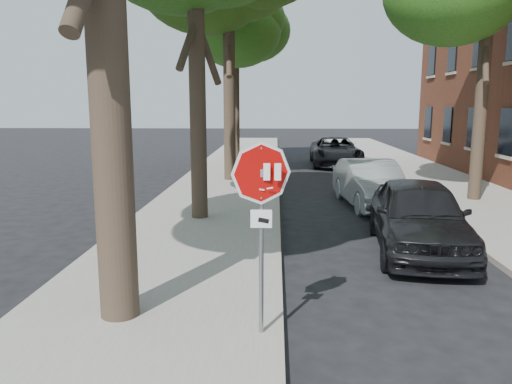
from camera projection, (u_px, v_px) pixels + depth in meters
The scene contains 10 objects.
ground at pixel (312, 341), 6.80m from camera, with size 120.00×120.00×0.00m, color black.
sidewalk_left at pixel (223, 189), 18.70m from camera, with size 4.00×55.00×0.12m, color gray.
sidewalk_right at pixel (452, 190), 18.36m from camera, with size 4.00×55.00×0.12m, color gray.
curb_left at pixel (277, 189), 18.61m from camera, with size 0.12×55.00×0.13m, color #9E9384.
curb_right at pixel (396, 190), 18.44m from camera, with size 0.12×55.00×0.13m, color #9E9384.
stop_sign at pixel (261, 201), 6.46m from camera, with size 0.76×0.34×2.61m.
tree_far at pixel (235, 27), 26.42m from camera, with size 5.29×4.91×9.33m.
car_a at pixel (419, 216), 10.83m from camera, with size 1.88×4.67×1.59m, color black.
car_b at pixel (371, 184), 15.62m from camera, with size 1.54×4.43×1.46m, color #9B9FA3.
car_d at pixel (335, 152), 26.02m from camera, with size 2.46×5.33×1.48m, color black.
Camera 1 is at (-0.52, -6.37, 3.19)m, focal length 35.00 mm.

